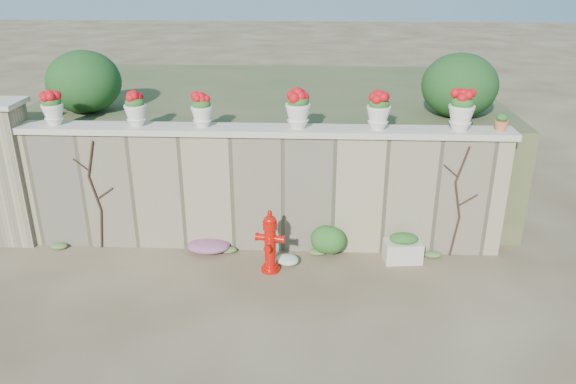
{
  "coord_description": "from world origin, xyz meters",
  "views": [
    {
      "loc": [
        0.89,
        -6.77,
        4.56
      ],
      "look_at": [
        0.51,
        1.4,
        1.16
      ],
      "focal_mm": 35.0,
      "sensor_mm": 36.0,
      "label": 1
    }
  ],
  "objects_px": {
    "fire_hydrant": "(270,241)",
    "urn_pot_0": "(53,108)",
    "planter_box": "(403,248)",
    "terracotta_pot": "(501,123)"
  },
  "relations": [
    {
      "from": "fire_hydrant",
      "to": "planter_box",
      "type": "height_order",
      "value": "fire_hydrant"
    },
    {
      "from": "fire_hydrant",
      "to": "planter_box",
      "type": "xyz_separation_m",
      "value": [
        2.13,
        0.41,
        -0.29
      ]
    },
    {
      "from": "fire_hydrant",
      "to": "urn_pot_0",
      "type": "relative_size",
      "value": 1.92
    },
    {
      "from": "fire_hydrant",
      "to": "urn_pot_0",
      "type": "height_order",
      "value": "urn_pot_0"
    },
    {
      "from": "planter_box",
      "to": "terracotta_pot",
      "type": "distance_m",
      "value": 2.49
    },
    {
      "from": "planter_box",
      "to": "urn_pot_0",
      "type": "height_order",
      "value": "urn_pot_0"
    },
    {
      "from": "urn_pot_0",
      "to": "terracotta_pot",
      "type": "relative_size",
      "value": 2.09
    },
    {
      "from": "fire_hydrant",
      "to": "terracotta_pot",
      "type": "relative_size",
      "value": 4.02
    },
    {
      "from": "fire_hydrant",
      "to": "urn_pot_0",
      "type": "xyz_separation_m",
      "value": [
        -3.52,
        0.86,
        1.84
      ]
    },
    {
      "from": "fire_hydrant",
      "to": "terracotta_pot",
      "type": "bearing_deg",
      "value": 24.51
    }
  ]
}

